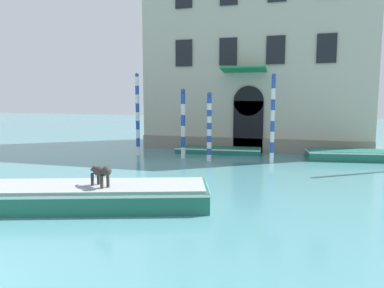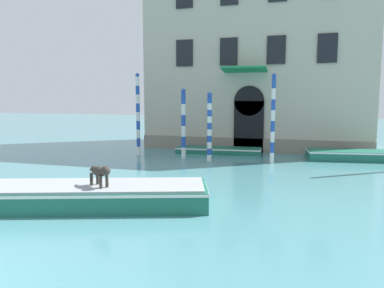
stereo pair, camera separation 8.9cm
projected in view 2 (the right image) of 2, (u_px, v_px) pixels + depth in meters
palazzo_left at (258, 51)px, 25.01m from camera, size 14.05×7.40×12.89m
boat_foreground at (94, 195)px, 11.44m from camera, size 7.23×4.16×0.70m
dog_on_deck at (100, 172)px, 11.06m from camera, size 0.93×0.62×0.68m
boat_moored_near_palazzo at (219, 150)px, 22.31m from camera, size 5.12×1.76×0.36m
boat_moored_far at (358, 155)px, 19.89m from camera, size 5.44×2.36×0.51m
mooring_pole_0 at (183, 123)px, 20.41m from camera, size 0.25×0.25×3.80m
mooring_pole_1 at (138, 114)px, 21.38m from camera, size 0.23×0.23×4.69m
mooring_pole_2 at (273, 119)px, 18.75m from camera, size 0.22×0.22×4.51m
mooring_pole_3 at (209, 127)px, 19.43m from camera, size 0.26×0.26×3.59m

